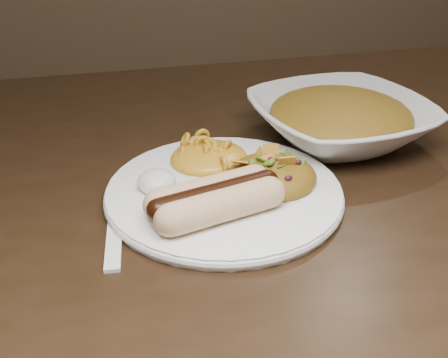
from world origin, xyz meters
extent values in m
cube|color=black|center=(0.00, 0.00, 0.73)|extent=(1.60, 0.90, 0.04)
cylinder|color=white|center=(0.05, -0.04, 0.76)|extent=(0.29, 0.29, 0.01)
cylinder|color=#E9CC8B|center=(0.03, -0.10, 0.78)|extent=(0.11, 0.06, 0.03)
cylinder|color=#E9CC8B|center=(0.03, -0.07, 0.78)|extent=(0.11, 0.06, 0.03)
cylinder|color=black|center=(0.03, -0.09, 0.78)|extent=(0.12, 0.05, 0.02)
ellipsoid|color=gold|center=(0.05, 0.03, 0.78)|extent=(0.10, 0.09, 0.04)
ellipsoid|color=white|center=(-0.02, -0.02, 0.78)|extent=(0.05, 0.05, 0.03)
ellipsoid|color=#AE4313|center=(0.11, -0.04, 0.78)|extent=(0.10, 0.10, 0.04)
cube|color=white|center=(-0.07, -0.09, 0.75)|extent=(0.03, 0.13, 0.00)
imported|color=silver|center=(0.24, 0.07, 0.78)|extent=(0.26, 0.26, 0.06)
ellipsoid|color=#AE4313|center=(0.24, 0.07, 0.80)|extent=(0.24, 0.24, 0.05)
camera|label=1|loc=(-0.07, -0.52, 1.06)|focal=42.00mm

